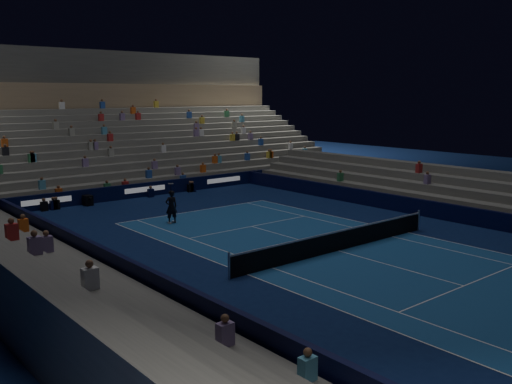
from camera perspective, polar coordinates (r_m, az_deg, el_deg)
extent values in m
plane|color=#0B1A47|center=(26.70, 8.32, -5.93)|extent=(90.00, 90.00, 0.00)
cube|color=navy|center=(26.70, 8.32, -5.92)|extent=(10.97, 23.77, 0.01)
cube|color=black|center=(40.98, -11.27, 0.23)|extent=(44.00, 0.25, 1.00)
cube|color=black|center=(34.26, 19.26, -2.01)|extent=(0.25, 37.00, 1.00)
cube|color=black|center=(20.66, -10.17, -9.28)|extent=(0.25, 37.00, 1.00)
cube|color=slate|center=(41.89, -11.92, 0.07)|extent=(44.00, 1.00, 0.50)
cube|color=slate|center=(42.73, -12.56, 0.57)|extent=(44.00, 1.00, 1.00)
cube|color=slate|center=(43.57, -13.18, 1.06)|extent=(44.00, 1.00, 1.50)
cube|color=slate|center=(44.42, -13.78, 1.53)|extent=(44.00, 1.00, 2.00)
cube|color=slate|center=(45.28, -14.35, 1.98)|extent=(44.00, 1.00, 2.50)
cube|color=slate|center=(46.15, -14.90, 2.41)|extent=(44.00, 1.00, 3.00)
cube|color=slate|center=(47.02, -15.43, 2.82)|extent=(44.00, 1.00, 3.50)
cube|color=slate|center=(47.90, -15.95, 3.23)|extent=(44.00, 1.00, 4.00)
cube|color=slate|center=(48.78, -16.44, 3.61)|extent=(44.00, 1.00, 4.50)
cube|color=slate|center=(49.67, -16.92, 3.98)|extent=(44.00, 1.00, 5.00)
cube|color=slate|center=(50.57, -17.38, 4.34)|extent=(44.00, 1.00, 5.50)
cube|color=slate|center=(51.47, -17.82, 4.69)|extent=(44.00, 1.00, 6.00)
cube|color=#8B7356|center=(52.32, -18.52, 9.23)|extent=(44.00, 0.60, 2.20)
cube|color=#424240|center=(53.68, -19.24, 11.97)|extent=(44.00, 2.40, 3.00)
cube|color=#62625E|center=(34.98, 19.91, -2.23)|extent=(1.00, 37.00, 0.50)
cube|color=#62625E|center=(35.79, 20.75, -1.61)|extent=(1.00, 37.00, 1.00)
cube|color=#62625E|center=(36.61, 21.54, -1.02)|extent=(1.00, 37.00, 1.50)
cube|color=#62625E|center=(37.44, 22.31, -0.45)|extent=(1.00, 37.00, 2.00)
cube|color=#62625E|center=(38.27, 23.03, 0.10)|extent=(1.00, 37.00, 2.50)
cube|color=#5F5F5B|center=(20.39, -12.13, -10.36)|extent=(1.00, 37.00, 0.50)
cube|color=#5F5F5B|center=(19.89, -14.74, -10.22)|extent=(1.00, 37.00, 1.00)
cube|color=#5F5F5B|center=(19.44, -17.48, -10.05)|extent=(1.00, 37.00, 1.50)
cube|color=#5F5F5B|center=(19.04, -20.34, -9.85)|extent=(1.00, 37.00, 2.00)
cube|color=#5F5F5B|center=(18.68, -23.31, -9.61)|extent=(1.00, 37.00, 2.50)
cylinder|color=#B2B2B7|center=(22.36, -2.76, -7.50)|extent=(0.10, 0.10, 1.10)
cylinder|color=#B2B2B7|center=(31.51, 16.16, -2.76)|extent=(0.10, 0.10, 1.10)
cube|color=black|center=(26.59, 8.35, -5.00)|extent=(12.80, 0.03, 0.90)
cube|color=white|center=(26.47, 8.37, -3.97)|extent=(12.80, 0.04, 0.08)
imported|color=black|center=(32.14, -8.58, -1.50)|extent=(0.76, 0.57, 1.90)
cube|color=black|center=(38.64, -16.70, -0.82)|extent=(0.56, 0.67, 0.68)
cylinder|color=black|center=(38.16, -16.42, -0.62)|extent=(0.19, 0.36, 0.16)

